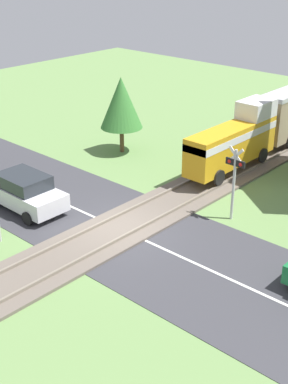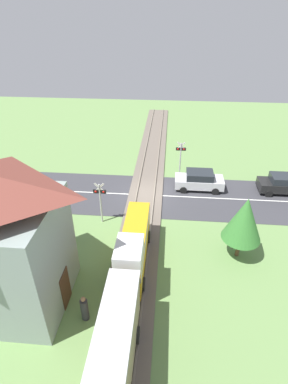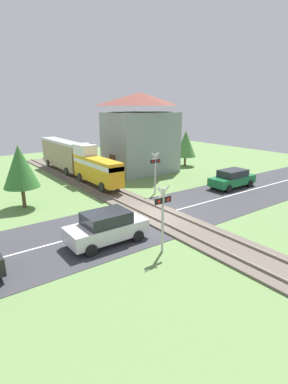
{
  "view_description": "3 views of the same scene",
  "coord_description": "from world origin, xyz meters",
  "px_view_note": "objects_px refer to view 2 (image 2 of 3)",
  "views": [
    {
      "loc": [
        13.68,
        -13.6,
        10.68
      ],
      "look_at": [
        0.0,
        1.45,
        1.2
      ],
      "focal_mm": 50.0,
      "sensor_mm": 36.0,
      "label": 1
    },
    {
      "loc": [
        -1.71,
        20.96,
        13.31
      ],
      "look_at": [
        0.0,
        1.45,
        1.2
      ],
      "focal_mm": 28.0,
      "sensor_mm": 36.0,
      "label": 2
    },
    {
      "loc": [
        -11.13,
        -13.71,
        6.75
      ],
      "look_at": [
        0.0,
        1.45,
        1.2
      ],
      "focal_mm": 28.0,
      "sensor_mm": 36.0,
      "label": 3
    }
  ],
  "objects_px": {
    "car_near_crossing": "(199,180)",
    "pedestrian_by_station": "(85,309)",
    "car_behind_queue": "(283,184)",
    "car_far_side": "(31,191)",
    "crossing_signal_west_approach": "(181,154)",
    "crossing_signal_east_approach": "(100,198)",
    "train": "(123,305)"
  },
  "relations": [
    {
      "from": "car_far_side",
      "to": "crossing_signal_east_approach",
      "type": "distance_m",
      "value": 6.85
    },
    {
      "from": "crossing_signal_west_approach",
      "to": "crossing_signal_east_approach",
      "type": "bearing_deg",
      "value": 53.71
    },
    {
      "from": "car_far_side",
      "to": "train",
      "type": "bearing_deg",
      "value": 130.01
    },
    {
      "from": "car_near_crossing",
      "to": "car_behind_queue",
      "type": "height_order",
      "value": "car_near_crossing"
    },
    {
      "from": "car_near_crossing",
      "to": "crossing_signal_east_approach",
      "type": "bearing_deg",
      "value": 36.08
    },
    {
      "from": "car_behind_queue",
      "to": "pedestrian_by_station",
      "type": "bearing_deg",
      "value": 44.64
    },
    {
      "from": "car_behind_queue",
      "to": "crossing_signal_west_approach",
      "type": "relative_size",
      "value": 1.22
    },
    {
      "from": "car_near_crossing",
      "to": "pedestrian_by_station",
      "type": "distance_m",
      "value": 14.73
    },
    {
      "from": "car_behind_queue",
      "to": "crossing_signal_east_approach",
      "type": "height_order",
      "value": "crossing_signal_east_approach"
    },
    {
      "from": "pedestrian_by_station",
      "to": "train",
      "type": "bearing_deg",
      "value": 165.59
    },
    {
      "from": "car_far_side",
      "to": "pedestrian_by_station",
      "type": "xyz_separation_m",
      "value": [
        -7.09,
        10.35,
        -0.1
      ]
    },
    {
      "from": "car_behind_queue",
      "to": "pedestrian_by_station",
      "type": "distance_m",
      "value": 18.82
    },
    {
      "from": "car_near_crossing",
      "to": "car_far_side",
      "type": "relative_size",
      "value": 0.95
    },
    {
      "from": "train",
      "to": "car_near_crossing",
      "type": "relative_size",
      "value": 3.59
    },
    {
      "from": "crossing_signal_west_approach",
      "to": "crossing_signal_east_approach",
      "type": "xyz_separation_m",
      "value": [
        5.68,
        7.73,
        0.0
      ]
    },
    {
      "from": "crossing_signal_west_approach",
      "to": "crossing_signal_east_approach",
      "type": "relative_size",
      "value": 1.0
    },
    {
      "from": "car_near_crossing",
      "to": "car_behind_queue",
      "type": "bearing_deg",
      "value": -180.0
    },
    {
      "from": "train",
      "to": "crossing_signal_east_approach",
      "type": "xyz_separation_m",
      "value": [
        2.84,
        -8.44,
        0.21
      ]
    },
    {
      "from": "train",
      "to": "crossing_signal_west_approach",
      "type": "xyz_separation_m",
      "value": [
        -2.84,
        -16.17,
        0.21
      ]
    },
    {
      "from": "car_near_crossing",
      "to": "car_far_side",
      "type": "bearing_deg",
      "value": 11.99
    },
    {
      "from": "car_behind_queue",
      "to": "pedestrian_by_station",
      "type": "relative_size",
      "value": 2.59
    },
    {
      "from": "car_near_crossing",
      "to": "car_far_side",
      "type": "distance_m",
      "value": 13.87
    },
    {
      "from": "car_near_crossing",
      "to": "pedestrian_by_station",
      "type": "relative_size",
      "value": 2.64
    },
    {
      "from": "car_far_side",
      "to": "pedestrian_by_station",
      "type": "distance_m",
      "value": 12.54
    },
    {
      "from": "train",
      "to": "car_far_side",
      "type": "height_order",
      "value": "train"
    },
    {
      "from": "car_near_crossing",
      "to": "crossing_signal_west_approach",
      "type": "bearing_deg",
      "value": -56.55
    },
    {
      "from": "car_far_side",
      "to": "crossing_signal_west_approach",
      "type": "height_order",
      "value": "crossing_signal_west_approach"
    },
    {
      "from": "crossing_signal_west_approach",
      "to": "pedestrian_by_station",
      "type": "xyz_separation_m",
      "value": [
        4.87,
        15.65,
        -1.38
      ]
    },
    {
      "from": "car_near_crossing",
      "to": "crossing_signal_west_approach",
      "type": "distance_m",
      "value": 3.16
    },
    {
      "from": "train",
      "to": "car_far_side",
      "type": "distance_m",
      "value": 14.23
    },
    {
      "from": "train",
      "to": "car_behind_queue",
      "type": "relative_size",
      "value": 3.67
    },
    {
      "from": "pedestrian_by_station",
      "to": "crossing_signal_east_approach",
      "type": "bearing_deg",
      "value": -84.16
    }
  ]
}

